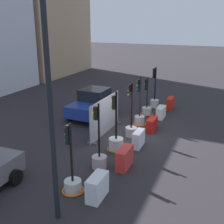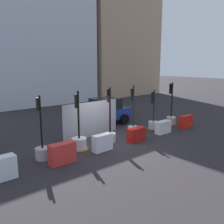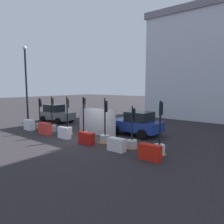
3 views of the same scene
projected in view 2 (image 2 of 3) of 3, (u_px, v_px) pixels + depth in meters
name	position (u px, v px, depth m)	size (l,w,h in m)	color
ground_plane	(110.00, 142.00, 13.49)	(120.00, 120.00, 0.00)	#292529
traffic_light_1	(42.00, 148.00, 10.97)	(0.65, 0.65, 2.90)	#B5A5A9
traffic_light_2	(79.00, 141.00, 12.23)	(0.89, 0.89, 2.95)	silver
traffic_light_3	(110.00, 132.00, 13.35)	(0.63, 0.63, 2.99)	beige
traffic_light_4	(133.00, 127.00, 14.66)	(0.82, 0.82, 2.98)	#B8B3B0
traffic_light_5	(153.00, 122.00, 16.08)	(0.88, 0.88, 2.56)	beige
traffic_light_6	(171.00, 117.00, 17.19)	(0.79, 0.79, 2.95)	silver
construction_barrier_0	(1.00, 168.00, 9.02)	(1.06, 0.50, 0.88)	white
construction_barrier_1	(62.00, 153.00, 10.51)	(1.17, 0.47, 0.89)	red
construction_barrier_2	(102.00, 143.00, 12.04)	(1.06, 0.40, 0.82)	white
construction_barrier_3	(136.00, 135.00, 13.48)	(1.12, 0.44, 0.77)	#B31613
construction_barrier_4	(163.00, 127.00, 15.07)	(1.08, 0.47, 0.76)	silver
construction_barrier_5	(186.00, 122.00, 16.40)	(1.16, 0.42, 0.81)	red
car_blue_estate	(103.00, 112.00, 17.25)	(4.00, 2.36, 1.81)	navy
building_main_facade	(30.00, 45.00, 27.24)	(11.78, 9.80, 12.26)	silver
building_corner_block	(109.00, 25.00, 33.90)	(10.88, 10.13, 18.59)	tan
site_fence_panel	(91.00, 120.00, 14.26)	(3.75, 0.50, 2.06)	#9A9AA2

